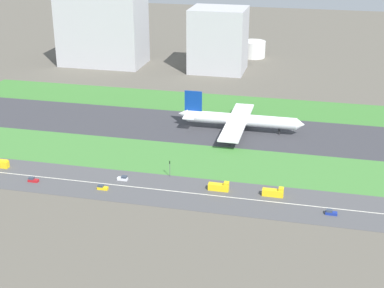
% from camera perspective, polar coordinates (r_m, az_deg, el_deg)
% --- Properties ---
extents(ground_plane, '(800.00, 800.00, 0.00)m').
position_cam_1_polar(ground_plane, '(299.78, -0.54, 1.73)').
color(ground_plane, '#5B564C').
extents(runway, '(280.00, 46.00, 0.10)m').
position_cam_1_polar(runway, '(299.76, -0.54, 1.73)').
color(runway, '#38383D').
rests_on(runway, ground_plane).
extents(grass_median_north, '(280.00, 36.00, 0.10)m').
position_cam_1_polar(grass_median_north, '(337.44, 1.11, 4.13)').
color(grass_median_north, '#3D7A33').
rests_on(grass_median_north, ground_plane).
extents(grass_median_south, '(280.00, 36.00, 0.10)m').
position_cam_1_polar(grass_median_south, '(263.07, -2.65, -1.35)').
color(grass_median_south, '#427F38').
rests_on(grass_median_south, ground_plane).
extents(highway, '(280.00, 28.00, 0.10)m').
position_cam_1_polar(highway, '(235.42, -4.75, -4.40)').
color(highway, '#4C4C4F').
rests_on(highway, ground_plane).
extents(highway_centerline, '(266.00, 0.50, 0.01)m').
position_cam_1_polar(highway_centerline, '(235.40, -4.76, -4.39)').
color(highway_centerline, silver).
rests_on(highway_centerline, highway).
extents(airliner, '(65.00, 56.00, 19.70)m').
position_cam_1_polar(airliner, '(292.78, 4.59, 2.44)').
color(airliner, white).
rests_on(airliner, runway).
extents(car_2, '(4.40, 1.80, 2.00)m').
position_cam_1_polar(car_2, '(221.11, 13.66, -6.65)').
color(car_2, navy).
rests_on(car_2, highway).
extents(car_1, '(4.40, 1.80, 2.00)m').
position_cam_1_polar(car_1, '(236.07, -8.94, -4.30)').
color(car_1, yellow).
rests_on(car_1, highway).
extents(car_0, '(4.40, 1.80, 2.00)m').
position_cam_1_polar(car_0, '(248.61, -15.57, -3.46)').
color(car_0, '#B2191E').
rests_on(car_0, highway).
extents(truck_1, '(8.40, 2.50, 4.00)m').
position_cam_1_polar(truck_1, '(229.94, 8.13, -4.80)').
color(truck_1, yellow).
rests_on(truck_1, highway).
extents(truck_0, '(8.40, 2.50, 4.00)m').
position_cam_1_polar(truck_0, '(232.36, 2.73, -4.28)').
color(truck_0, yellow).
rests_on(truck_0, highway).
extents(car_3, '(4.40, 1.80, 2.00)m').
position_cam_1_polar(car_3, '(242.60, -6.90, -3.41)').
color(car_3, silver).
rests_on(car_3, highway).
extents(traffic_light, '(0.36, 0.50, 7.20)m').
position_cam_1_polar(traffic_light, '(242.85, -2.23, -2.35)').
color(traffic_light, '#4C4C51').
rests_on(traffic_light, highway).
extents(terminal_building, '(59.41, 34.44, 50.02)m').
position_cam_1_polar(terminal_building, '(424.69, -8.90, 11.18)').
color(terminal_building, '#B2B2B7').
rests_on(terminal_building, ground_plane).
extents(hangar_building, '(37.76, 31.73, 43.66)m').
position_cam_1_polar(hangar_building, '(401.88, 2.64, 10.33)').
color(hangar_building, '#B2B2B7').
rests_on(hangar_building, ground_plane).
extents(fuel_tank_west, '(24.13, 24.13, 12.15)m').
position_cam_1_polar(fuel_tank_west, '(450.83, 2.03, 9.62)').
color(fuel_tank_west, silver).
rests_on(fuel_tank_west, ground_plane).
extents(fuel_tank_centre, '(18.36, 18.36, 12.34)m').
position_cam_1_polar(fuel_tank_centre, '(445.89, 6.13, 9.38)').
color(fuel_tank_centre, silver).
rests_on(fuel_tank_centre, ground_plane).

